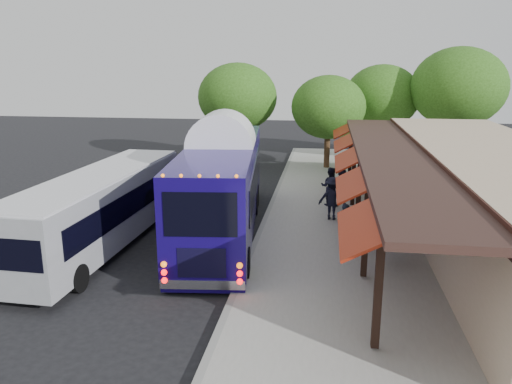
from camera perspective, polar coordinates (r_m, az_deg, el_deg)
The scene contains 15 objects.
ground at distance 16.06m, azimuth -1.64°, elevation -9.48°, with size 90.00×90.00×0.00m, color black.
sidewalk at distance 19.71m, azimuth 14.95°, elevation -5.13°, with size 10.00×40.00×0.15m, color #9E9B93.
curb at distance 19.71m, azimuth 0.48°, elevation -4.62°, with size 0.20×40.00×0.16m, color gray.
station_shelter at distance 19.92m, azimuth 24.98°, elevation -0.48°, with size 8.15×20.00×3.60m.
coach_bus at distance 19.52m, azimuth -3.83°, elevation 1.15°, with size 3.71×12.03×3.79m.
city_bus at distance 18.76m, azimuth -17.29°, elevation -1.65°, with size 2.60×10.33×2.76m.
ped_a at distance 18.13m, azimuth 10.24°, elevation -3.74°, with size 0.57×0.37×1.56m, color black.
ped_b at distance 23.16m, azimuth 8.47°, elevation 0.63°, with size 0.87×0.68×1.79m, color black.
ped_c at distance 26.69m, azimuth 9.86°, elevation 2.28°, with size 0.98×0.41×1.68m, color black.
ped_d at distance 21.08m, azimuth 8.72°, elevation -0.72°, with size 1.17×0.67×1.82m, color black.
sign_board at distance 16.91m, azimuth 14.22°, elevation -5.39°, with size 0.18×0.50×1.11m.
tree_left at distance 31.49m, azimuth 8.28°, elevation 9.56°, with size 4.59×4.59×5.88m.
tree_mid at distance 35.61m, azimuth 14.21°, elevation 10.51°, with size 5.08×5.08×6.51m.
tree_right at distance 34.64m, azimuth 22.12°, elevation 11.02°, with size 5.94×5.94×7.60m.
tree_far at distance 33.12m, azimuth -2.11°, elevation 10.79°, with size 5.17×5.17×6.61m.
Camera 1 is at (2.54, -14.46, 6.51)m, focal length 35.00 mm.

